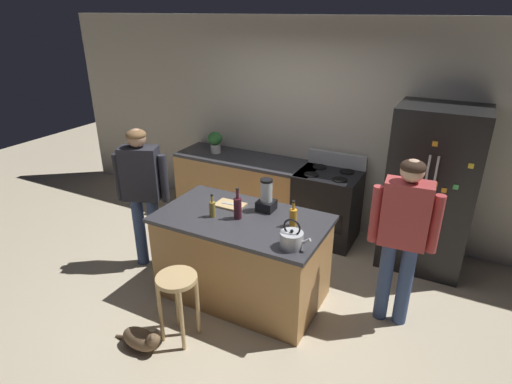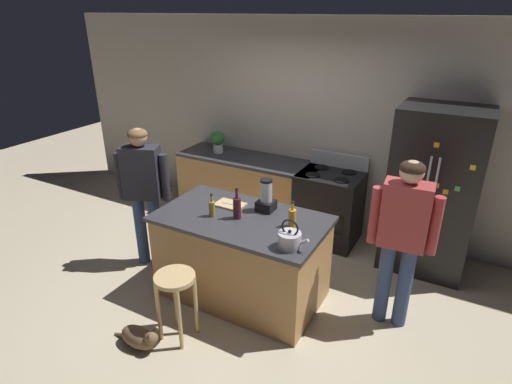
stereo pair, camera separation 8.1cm
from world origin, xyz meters
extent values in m
plane|color=beige|center=(0.00, 0.00, 0.00)|extent=(14.00, 14.00, 0.00)
cube|color=beige|center=(0.00, 1.95, 1.35)|extent=(8.00, 0.10, 2.70)
cube|color=#B7844C|center=(0.00, 0.00, 0.43)|extent=(1.60, 0.89, 0.87)
cube|color=#333338|center=(0.00, 0.00, 0.89)|extent=(1.66, 0.95, 0.04)
cube|color=#B7844C|center=(-0.80, 1.55, 0.43)|extent=(2.00, 0.64, 0.87)
cube|color=#333338|center=(-0.80, 1.55, 0.89)|extent=(2.00, 0.64, 0.04)
cube|color=black|center=(1.55, 1.50, 0.93)|extent=(0.90, 0.70, 1.86)
cylinder|color=#B7BABF|center=(1.51, 1.13, 1.02)|extent=(0.02, 0.02, 0.84)
cylinder|color=#B7BABF|center=(1.59, 1.13, 1.02)|extent=(0.02, 0.02, 0.84)
cube|color=red|center=(1.50, 1.15, 1.06)|extent=(0.05, 0.01, 0.05)
cube|color=#3FB259|center=(1.79, 1.15, 1.15)|extent=(0.05, 0.01, 0.05)
cube|color=yellow|center=(1.88, 1.15, 1.38)|extent=(0.05, 0.01, 0.05)
cube|color=orange|center=(1.69, 1.15, 1.09)|extent=(0.05, 0.01, 0.05)
cube|color=orange|center=(1.60, 1.15, 1.14)|extent=(0.05, 0.01, 0.05)
cube|color=orange|center=(1.53, 1.15, 1.56)|extent=(0.05, 0.01, 0.05)
cube|color=black|center=(0.38, 1.52, 0.45)|extent=(0.76, 0.64, 0.91)
cube|color=black|center=(0.38, 1.20, 0.41)|extent=(0.60, 0.01, 0.24)
cube|color=#B7BABF|center=(0.38, 1.81, 1.00)|extent=(0.76, 0.06, 0.18)
cylinder|color=black|center=(0.20, 1.37, 0.91)|extent=(0.18, 0.18, 0.01)
cylinder|color=black|center=(0.56, 1.37, 0.91)|extent=(0.18, 0.18, 0.01)
cylinder|color=black|center=(0.20, 1.67, 0.91)|extent=(0.18, 0.18, 0.01)
cylinder|color=black|center=(0.56, 1.67, 0.91)|extent=(0.18, 0.18, 0.01)
cylinder|color=#384C7A|center=(-1.34, -0.03, 0.42)|extent=(0.17, 0.17, 0.84)
cylinder|color=#384C7A|center=(-1.17, 0.04, 0.42)|extent=(0.17, 0.17, 0.84)
cube|color=#26262D|center=(-1.25, 0.01, 1.14)|extent=(0.45, 0.36, 0.59)
cylinder|color=#26262D|center=(-1.48, -0.09, 1.09)|extent=(0.12, 0.12, 0.53)
cylinder|color=#26262D|center=(-1.02, 0.11, 1.09)|extent=(0.12, 0.12, 0.53)
sphere|color=tan|center=(-1.25, 0.01, 1.53)|extent=(0.26, 0.26, 0.20)
ellipsoid|color=brown|center=(-1.25, 0.01, 1.57)|extent=(0.28, 0.28, 0.12)
cylinder|color=#384C7A|center=(1.54, 0.33, 0.42)|extent=(0.14, 0.14, 0.84)
cylinder|color=#384C7A|center=(1.36, 0.31, 0.42)|extent=(0.14, 0.14, 0.84)
cube|color=#B23F3F|center=(1.45, 0.32, 1.14)|extent=(0.42, 0.25, 0.60)
cylinder|color=#B23F3F|center=(1.70, 0.34, 1.09)|extent=(0.10, 0.10, 0.54)
cylinder|color=#B23F3F|center=(1.20, 0.30, 1.09)|extent=(0.10, 0.10, 0.54)
sphere|color=#D8AD8C|center=(1.45, 0.32, 1.54)|extent=(0.22, 0.22, 0.20)
ellipsoid|color=#332319|center=(1.45, 0.32, 1.57)|extent=(0.23, 0.23, 0.12)
cylinder|color=tan|center=(-0.19, -0.81, 0.64)|extent=(0.36, 0.36, 0.04)
cylinder|color=tan|center=(-0.31, -0.93, 0.31)|extent=(0.04, 0.04, 0.62)
cylinder|color=tan|center=(-0.08, -0.93, 0.31)|extent=(0.04, 0.04, 0.62)
cylinder|color=tan|center=(-0.31, -0.69, 0.31)|extent=(0.04, 0.04, 0.62)
cylinder|color=tan|center=(-0.08, -0.69, 0.31)|extent=(0.04, 0.04, 0.62)
ellipsoid|color=brown|center=(-0.43, -1.09, 0.10)|extent=(0.36, 0.18, 0.20)
sphere|color=brown|center=(-0.27, -1.09, 0.17)|extent=(0.12, 0.12, 0.12)
cone|color=brown|center=(-0.26, -1.12, 0.23)|extent=(0.04, 0.04, 0.03)
cone|color=brown|center=(-0.26, -1.06, 0.23)|extent=(0.04, 0.04, 0.03)
cylinder|color=brown|center=(-0.63, -1.09, 0.04)|extent=(0.20, 0.03, 0.10)
cylinder|color=silver|center=(-1.29, 1.55, 0.97)|extent=(0.14, 0.14, 0.12)
ellipsoid|color=#337A38|center=(-1.29, 1.55, 1.12)|extent=(0.20, 0.20, 0.18)
cube|color=black|center=(0.14, 0.25, 0.96)|extent=(0.17, 0.17, 0.10)
cylinder|color=silver|center=(0.14, 0.25, 1.11)|extent=(0.12, 0.12, 0.21)
cylinder|color=black|center=(0.14, 0.25, 1.23)|extent=(0.12, 0.12, 0.02)
cylinder|color=orange|center=(0.51, 0.07, 0.99)|extent=(0.07, 0.07, 0.17)
cylinder|color=orange|center=(0.51, 0.07, 1.11)|extent=(0.03, 0.03, 0.07)
cylinder|color=black|center=(0.51, 0.07, 1.16)|extent=(0.03, 0.03, 0.02)
cylinder|color=olive|center=(-0.26, -0.12, 0.99)|extent=(0.06, 0.06, 0.15)
cylinder|color=olive|center=(-0.26, -0.12, 1.10)|extent=(0.02, 0.02, 0.07)
cylinder|color=black|center=(-0.26, -0.12, 1.14)|extent=(0.03, 0.03, 0.02)
cylinder|color=#471923|center=(-0.02, -0.04, 1.01)|extent=(0.08, 0.08, 0.21)
cylinder|color=#471923|center=(-0.02, -0.04, 1.16)|extent=(0.03, 0.03, 0.09)
cylinder|color=black|center=(-0.02, -0.04, 1.22)|extent=(0.03, 0.03, 0.02)
cylinder|color=#B7BABF|center=(0.64, -0.29, 0.98)|extent=(0.20, 0.20, 0.14)
sphere|color=black|center=(0.64, -0.29, 1.06)|extent=(0.03, 0.03, 0.03)
cylinder|color=#B7BABF|center=(0.77, -0.29, 1.00)|extent=(0.09, 0.03, 0.08)
torus|color=black|center=(0.64, -0.29, 1.10)|extent=(0.16, 0.02, 0.16)
cube|color=tan|center=(-0.23, 0.17, 0.92)|extent=(0.30, 0.20, 0.02)
cube|color=#B7BABF|center=(-0.21, 0.17, 0.93)|extent=(0.22, 0.05, 0.01)
camera|label=1|loc=(1.79, -3.13, 2.77)|focal=29.25mm
camera|label=2|loc=(1.86, -3.09, 2.77)|focal=29.25mm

